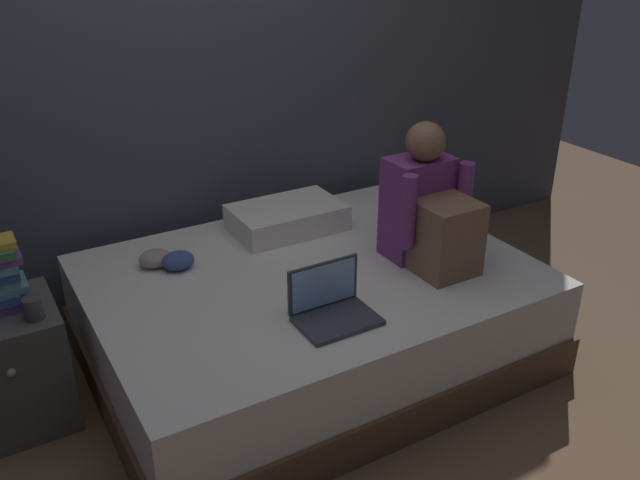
% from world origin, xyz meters
% --- Properties ---
extents(ground_plane, '(8.00, 8.00, 0.00)m').
position_xyz_m(ground_plane, '(0.00, 0.00, 0.00)').
color(ground_plane, brown).
extents(wall_back, '(5.60, 0.10, 2.70)m').
position_xyz_m(wall_back, '(0.00, 1.20, 1.35)').
color(wall_back, '#424751').
rests_on(wall_back, ground_plane).
extents(bed, '(2.00, 1.50, 0.47)m').
position_xyz_m(bed, '(0.20, 0.30, 0.23)').
color(bed, brown).
rests_on(bed, ground_plane).
extents(nightstand, '(0.44, 0.46, 0.53)m').
position_xyz_m(nightstand, '(-1.10, 0.53, 0.26)').
color(nightstand, '#474442').
rests_on(nightstand, ground_plane).
extents(person_sitting, '(0.39, 0.44, 0.66)m').
position_xyz_m(person_sitting, '(0.72, 0.11, 0.72)').
color(person_sitting, '#75337A').
rests_on(person_sitting, bed).
extents(laptop, '(0.32, 0.23, 0.22)m').
position_xyz_m(laptop, '(0.07, -0.10, 0.53)').
color(laptop, '#333842').
rests_on(laptop, bed).
extents(pillow, '(0.56, 0.36, 0.13)m').
position_xyz_m(pillow, '(0.32, 0.75, 0.54)').
color(pillow, silver).
rests_on(pillow, bed).
extents(mug, '(0.08, 0.08, 0.09)m').
position_xyz_m(mug, '(-0.97, 0.41, 0.57)').
color(mug, '#3D3D42').
rests_on(mug, nightstand).
extents(clothes_pile, '(0.23, 0.20, 0.08)m').
position_xyz_m(clothes_pile, '(-0.36, 0.65, 0.51)').
color(clothes_pile, gray).
rests_on(clothes_pile, bed).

